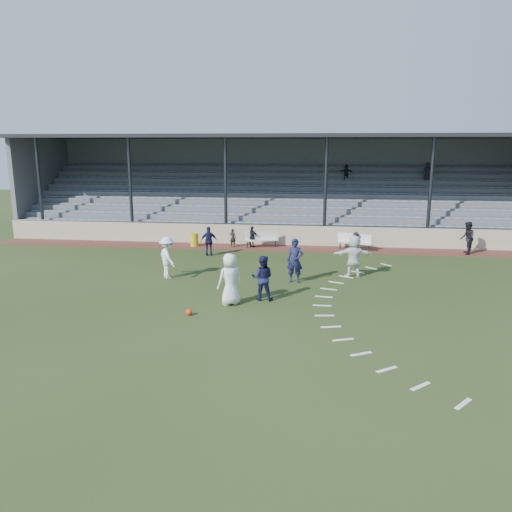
{
  "coord_description": "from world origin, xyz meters",
  "views": [
    {
      "loc": [
        2.59,
        -18.24,
        5.98
      ],
      "look_at": [
        0.0,
        2.5,
        1.3
      ],
      "focal_mm": 35.0,
      "sensor_mm": 36.0,
      "label": 1
    }
  ],
  "objects_px": {
    "bench_left": "(262,238)",
    "football": "(189,312)",
    "player_navy_lead": "(295,261)",
    "official": "(467,238)",
    "player_white_lead": "(230,279)",
    "trash_bin": "(194,240)",
    "bench_right": "(354,240)"
  },
  "relations": [
    {
      "from": "bench_left",
      "to": "football",
      "type": "height_order",
      "value": "bench_left"
    },
    {
      "from": "player_navy_lead",
      "to": "official",
      "type": "distance_m",
      "value": 11.49
    },
    {
      "from": "football",
      "to": "player_white_lead",
      "type": "relative_size",
      "value": 0.12
    },
    {
      "from": "official",
      "to": "football",
      "type": "bearing_deg",
      "value": -37.21
    },
    {
      "from": "trash_bin",
      "to": "bench_left",
      "type": "bearing_deg",
      "value": 3.38
    },
    {
      "from": "bench_left",
      "to": "bench_right",
      "type": "distance_m",
      "value": 5.41
    },
    {
      "from": "player_navy_lead",
      "to": "bench_right",
      "type": "bearing_deg",
      "value": 71.44
    },
    {
      "from": "trash_bin",
      "to": "official",
      "type": "relative_size",
      "value": 0.43
    },
    {
      "from": "football",
      "to": "official",
      "type": "distance_m",
      "value": 17.38
    },
    {
      "from": "official",
      "to": "player_white_lead",
      "type": "bearing_deg",
      "value": -37.93
    },
    {
      "from": "player_white_lead",
      "to": "player_navy_lead",
      "type": "height_order",
      "value": "player_white_lead"
    },
    {
      "from": "bench_right",
      "to": "football",
      "type": "relative_size",
      "value": 8.63
    },
    {
      "from": "bench_left",
      "to": "football",
      "type": "relative_size",
      "value": 8.69
    },
    {
      "from": "bench_right",
      "to": "player_white_lead",
      "type": "bearing_deg",
      "value": -96.26
    },
    {
      "from": "bench_left",
      "to": "official",
      "type": "relative_size",
      "value": 1.11
    },
    {
      "from": "bench_right",
      "to": "official",
      "type": "xyz_separation_m",
      "value": [
        6.1,
        -0.4,
        0.35
      ]
    },
    {
      "from": "bench_left",
      "to": "official",
      "type": "xyz_separation_m",
      "value": [
        11.51,
        -0.54,
        0.35
      ]
    },
    {
      "from": "player_white_lead",
      "to": "official",
      "type": "bearing_deg",
      "value": -172.79
    },
    {
      "from": "bench_right",
      "to": "trash_bin",
      "type": "relative_size",
      "value": 2.59
    },
    {
      "from": "bench_right",
      "to": "player_navy_lead",
      "type": "bearing_deg",
      "value": -92.6
    },
    {
      "from": "trash_bin",
      "to": "player_white_lead",
      "type": "relative_size",
      "value": 0.39
    },
    {
      "from": "football",
      "to": "bench_left",
      "type": "bearing_deg",
      "value": 84.38
    },
    {
      "from": "bench_left",
      "to": "bench_right",
      "type": "xyz_separation_m",
      "value": [
        5.41,
        -0.14,
        0.0
      ]
    },
    {
      "from": "bench_right",
      "to": "trash_bin",
      "type": "height_order",
      "value": "bench_right"
    },
    {
      "from": "bench_left",
      "to": "player_navy_lead",
      "type": "xyz_separation_m",
      "value": [
        2.33,
        -7.45,
        0.4
      ]
    },
    {
      "from": "football",
      "to": "player_navy_lead",
      "type": "relative_size",
      "value": 0.12
    },
    {
      "from": "bench_right",
      "to": "player_navy_lead",
      "type": "relative_size",
      "value": 1.03
    },
    {
      "from": "bench_left",
      "to": "official",
      "type": "height_order",
      "value": "official"
    },
    {
      "from": "bench_right",
      "to": "trash_bin",
      "type": "bearing_deg",
      "value": -159.13
    },
    {
      "from": "football",
      "to": "official",
      "type": "bearing_deg",
      "value": 42.84
    },
    {
      "from": "player_navy_lead",
      "to": "official",
      "type": "height_order",
      "value": "player_navy_lead"
    },
    {
      "from": "bench_left",
      "to": "bench_right",
      "type": "relative_size",
      "value": 1.01
    }
  ]
}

